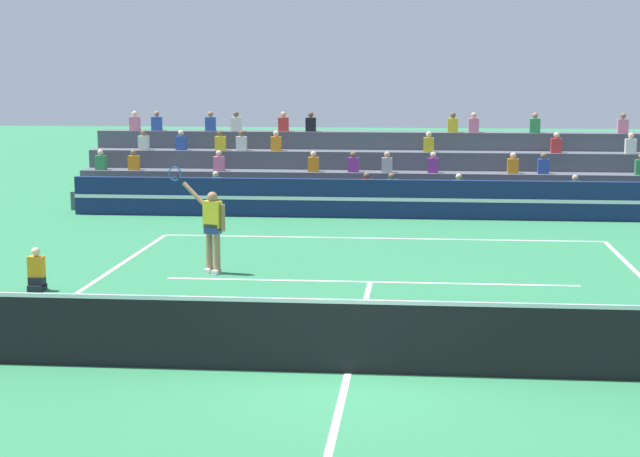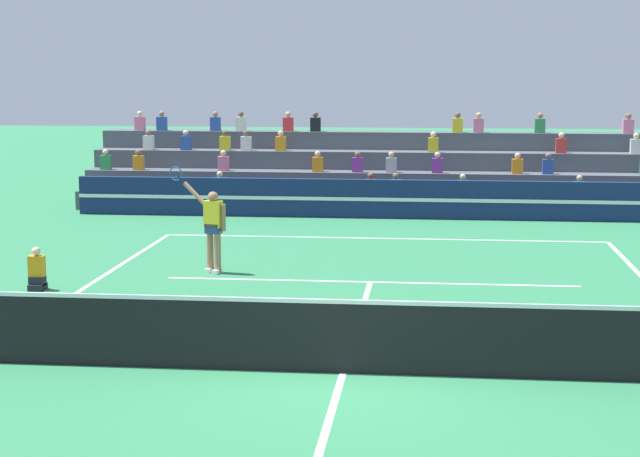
{
  "view_description": "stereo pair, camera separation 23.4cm",
  "coord_description": "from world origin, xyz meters",
  "views": [
    {
      "loc": [
        0.99,
        -14.51,
        4.28
      ],
      "look_at": [
        -0.99,
        6.22,
        1.1
      ],
      "focal_mm": 60.0,
      "sensor_mm": 36.0,
      "label": 1
    },
    {
      "loc": [
        1.22,
        -14.48,
        4.28
      ],
      "look_at": [
        -0.99,
        6.22,
        1.1
      ],
      "focal_mm": 60.0,
      "sensor_mm": 36.0,
      "label": 2
    }
  ],
  "objects": [
    {
      "name": "ground_plane",
      "position": [
        0.0,
        0.0,
        0.0
      ],
      "size": [
        120.0,
        120.0,
        0.0
      ],
      "primitive_type": "plane",
      "color": "#2D7A4C"
    },
    {
      "name": "tennis_net",
      "position": [
        0.0,
        0.0,
        0.54
      ],
      "size": [
        12.0,
        0.1,
        1.1
      ],
      "color": "slate",
      "rests_on": "ground"
    },
    {
      "name": "court_lines",
      "position": [
        0.0,
        0.0,
        0.0
      ],
      "size": [
        11.1,
        23.9,
        0.01
      ],
      "color": "white",
      "rests_on": "ground"
    },
    {
      "name": "tennis_ball",
      "position": [
        0.66,
        4.42,
        0.03
      ],
      "size": [
        0.07,
        0.07,
        0.07
      ],
      "primitive_type": "sphere",
      "color": "#C6DB33",
      "rests_on": "ground"
    },
    {
      "name": "bleacher_stand",
      "position": [
        -0.01,
        18.66,
        0.84
      ],
      "size": [
        18.88,
        3.8,
        2.83
      ],
      "color": "#4C515B",
      "rests_on": "ground"
    },
    {
      "name": "tennis_player",
      "position": [
        -3.33,
        7.05,
        0.98
      ],
      "size": [
        1.32,
        0.56,
        2.27
      ],
      "color": "#9E7051",
      "rests_on": "ground"
    },
    {
      "name": "sponsor_banner_wall",
      "position": [
        0.0,
        15.49,
        0.55
      ],
      "size": [
        18.0,
        0.26,
        1.1
      ],
      "color": "navy",
      "rests_on": "ground"
    },
    {
      "name": "ball_kid_courtside",
      "position": [
        -6.34,
        5.0,
        0.33
      ],
      "size": [
        0.3,
        0.36,
        0.84
      ],
      "color": "black",
      "rests_on": "ground"
    }
  ]
}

